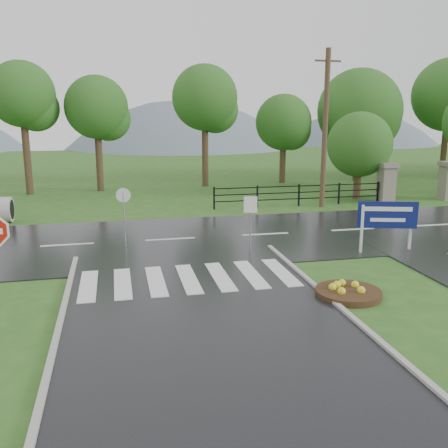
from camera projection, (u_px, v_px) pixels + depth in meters
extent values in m
plane|color=#2E5C1E|center=(223.00, 356.00, 10.63)|extent=(120.00, 120.00, 0.00)
cube|color=black|center=(170.00, 240.00, 20.16)|extent=(90.00, 8.00, 0.04)
cube|color=silver|center=(88.00, 286.00, 14.75)|extent=(0.50, 2.80, 0.02)
cube|color=silver|center=(123.00, 283.00, 14.96)|extent=(0.50, 2.80, 0.02)
cube|color=silver|center=(156.00, 281.00, 15.17)|extent=(0.50, 2.80, 0.02)
cube|color=silver|center=(189.00, 279.00, 15.38)|extent=(0.50, 2.80, 0.02)
cube|color=silver|center=(220.00, 276.00, 15.59)|extent=(0.50, 2.80, 0.02)
cube|color=silver|center=(251.00, 274.00, 15.80)|extent=(0.50, 2.80, 0.02)
cube|color=silver|center=(281.00, 272.00, 16.01)|extent=(0.50, 2.80, 0.02)
cube|color=gray|center=(386.00, 185.00, 28.37)|extent=(0.80, 0.80, 2.00)
cube|color=#6B6659|center=(388.00, 165.00, 28.12)|extent=(1.00, 1.00, 0.24)
cube|color=gray|center=(448.00, 183.00, 29.21)|extent=(0.80, 0.80, 2.00)
cube|color=black|center=(299.00, 199.00, 27.41)|extent=(9.50, 0.05, 0.05)
cube|color=black|center=(299.00, 192.00, 27.33)|extent=(9.50, 0.05, 0.05)
cube|color=black|center=(299.00, 186.00, 27.25)|extent=(9.50, 0.05, 0.05)
cube|color=black|center=(214.00, 198.00, 26.37)|extent=(0.08, 0.08, 1.20)
cube|color=black|center=(378.00, 192.00, 28.35)|extent=(0.08, 0.08, 1.20)
sphere|color=slate|center=(185.00, 257.00, 78.04)|extent=(48.00, 48.00, 48.00)
sphere|color=slate|center=(351.00, 222.00, 82.94)|extent=(36.00, 36.00, 36.00)
cube|color=silver|center=(362.00, 229.00, 18.11)|extent=(0.11, 0.11, 1.81)
cube|color=silver|center=(411.00, 227.00, 18.53)|extent=(0.11, 0.11, 1.81)
cube|color=navy|center=(388.00, 215.00, 18.21)|extent=(2.10, 0.64, 0.99)
cube|color=white|center=(389.00, 209.00, 18.13)|extent=(1.65, 0.48, 0.16)
cube|color=white|center=(388.00, 220.00, 18.22)|extent=(1.22, 0.35, 0.14)
cylinder|color=#332111|center=(348.00, 293.00, 14.07)|extent=(1.85, 1.85, 0.19)
cube|color=#939399|center=(250.00, 228.00, 17.91)|extent=(0.04, 0.04, 2.02)
cube|color=white|center=(251.00, 205.00, 17.70)|extent=(0.47, 0.14, 0.59)
cylinder|color=#939399|center=(124.00, 221.00, 18.66)|extent=(0.07, 0.07, 2.18)
cylinder|color=white|center=(123.00, 195.00, 18.42)|extent=(0.53, 0.15, 0.54)
cylinder|color=#473523|center=(325.00, 130.00, 26.34)|extent=(0.28, 0.28, 8.26)
cube|color=brown|center=(328.00, 61.00, 25.57)|extent=(1.47, 0.21, 0.09)
cylinder|color=#3D2B1C|center=(358.00, 176.00, 29.51)|extent=(0.44, 0.44, 2.66)
sphere|color=#255B1C|center=(360.00, 144.00, 29.10)|extent=(3.79, 3.79, 3.79)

